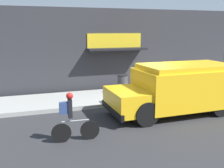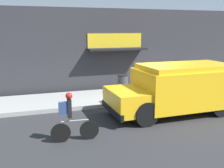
% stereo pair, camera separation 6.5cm
% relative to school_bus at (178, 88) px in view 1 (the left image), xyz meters
% --- Properties ---
extents(ground_plane, '(70.00, 70.00, 0.00)m').
position_rel_school_bus_xyz_m(ground_plane, '(-0.72, 1.58, -1.06)').
color(ground_plane, '#2B2B2D').
extents(sidewalk, '(28.00, 2.80, 0.18)m').
position_rel_school_bus_xyz_m(sidewalk, '(-0.72, 2.98, -0.97)').
color(sidewalk, '#999993').
rests_on(sidewalk, ground_plane).
extents(storefront, '(14.23, 1.02, 4.49)m').
position_rel_school_bus_xyz_m(storefront, '(-0.74, 4.73, 1.19)').
color(storefront, '#2D2D33').
rests_on(storefront, ground_plane).
extents(school_bus, '(5.33, 2.72, 2.01)m').
position_rel_school_bus_xyz_m(school_bus, '(0.00, 0.00, 0.00)').
color(school_bus, yellow).
rests_on(school_bus, ground_plane).
extents(cyclist, '(1.49, 0.21, 1.56)m').
position_rel_school_bus_xyz_m(cyclist, '(-4.65, -1.44, -0.29)').
color(cyclist, black).
rests_on(cyclist, ground_plane).
extents(stop_sign_post, '(0.45, 0.45, 2.44)m').
position_rel_school_bus_xyz_m(stop_sign_post, '(3.97, 2.00, 0.75)').
color(stop_sign_post, slate).
rests_on(stop_sign_post, sidewalk).
extents(trash_bin, '(0.52, 0.52, 0.94)m').
position_rel_school_bus_xyz_m(trash_bin, '(-1.22, 3.20, -0.42)').
color(trash_bin, '#38383D').
rests_on(trash_bin, sidewalk).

